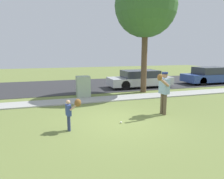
% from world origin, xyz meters
% --- Properties ---
extents(ground_plane, '(48.00, 48.00, 0.00)m').
position_xyz_m(ground_plane, '(0.00, 3.50, 0.00)').
color(ground_plane, olive).
extents(sidewalk_strip, '(36.00, 1.20, 0.06)m').
position_xyz_m(sidewalk_strip, '(0.00, 3.60, 0.03)').
color(sidewalk_strip, '#A3A39E').
rests_on(sidewalk_strip, ground).
extents(road_surface, '(36.00, 6.80, 0.02)m').
position_xyz_m(road_surface, '(0.00, 8.60, 0.01)').
color(road_surface, '#2D2D30').
rests_on(road_surface, ground).
extents(person_adult, '(0.69, 0.73, 1.76)m').
position_xyz_m(person_adult, '(2.09, 0.31, 1.10)').
color(person_adult, brown).
rests_on(person_adult, ground).
extents(person_child, '(0.51, 0.38, 1.08)m').
position_xyz_m(person_child, '(-1.70, -0.35, 0.70)').
color(person_child, navy).
rests_on(person_child, ground).
extents(baseball, '(0.07, 0.07, 0.07)m').
position_xyz_m(baseball, '(0.09, -0.19, 0.04)').
color(baseball, white).
rests_on(baseball, ground).
extents(utility_cabinet, '(0.74, 0.74, 1.20)m').
position_xyz_m(utility_cabinet, '(-0.51, 4.55, 0.60)').
color(utility_cabinet, '#9EB293').
rests_on(utility_cabinet, ground).
extents(street_tree_near, '(3.74, 3.74, 7.15)m').
position_xyz_m(street_tree_near, '(3.42, 4.87, 5.24)').
color(street_tree_near, brown).
rests_on(street_tree_near, ground).
extents(parked_sedan_silver, '(4.60, 1.80, 1.23)m').
position_xyz_m(parked_sedan_silver, '(3.97, 6.61, 0.62)').
color(parked_sedan_silver, silver).
rests_on(parked_sedan_silver, road_surface).
extents(parked_wagon_blue, '(4.50, 1.80, 1.33)m').
position_xyz_m(parked_wagon_blue, '(10.25, 6.60, 0.66)').
color(parked_wagon_blue, '#2D478C').
rests_on(parked_wagon_blue, road_surface).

